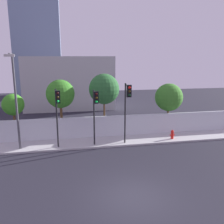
{
  "coord_description": "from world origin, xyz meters",
  "views": [
    {
      "loc": [
        -3.12,
        -10.6,
        6.91
      ],
      "look_at": [
        0.13,
        6.5,
        2.98
      ],
      "focal_mm": 38.78,
      "sensor_mm": 36.0,
      "label": 1
    }
  ],
  "objects": [
    {
      "name": "fire_hydrant",
      "position": [
        5.58,
        7.71,
        0.56
      ],
      "size": [
        0.44,
        0.26,
        0.76
      ],
      "color": "red",
      "rests_on": "sidewalk"
    },
    {
      "name": "ground_plane",
      "position": [
        0.0,
        0.0,
        0.0
      ],
      "size": [
        80.0,
        80.0,
        0.0
      ],
      "primitive_type": "plane",
      "color": "#24232D"
    },
    {
      "name": "roadside_tree_midleft",
      "position": [
        -3.64,
        10.55,
        3.83
      ],
      "size": [
        2.46,
        2.46,
        5.08
      ],
      "color": "brown",
      "rests_on": "ground"
    },
    {
      "name": "traffic_light_right",
      "position": [
        -1.05,
        7.04,
        3.35
      ],
      "size": [
        0.35,
        1.17,
        4.38
      ],
      "color": "black",
      "rests_on": "sidewalk"
    },
    {
      "name": "tower_on_skyline",
      "position": [
        -7.79,
        35.49,
        12.41
      ],
      "size": [
        7.96,
        5.0,
        24.81
      ],
      "primitive_type": "cube",
      "color": "#7184A3",
      "rests_on": "ground"
    },
    {
      "name": "low_building_distant",
      "position": [
        -2.68,
        23.49,
        3.53
      ],
      "size": [
        11.85,
        6.0,
        7.07
      ],
      "primitive_type": "cube",
      "color": "#AFAFAF",
      "rests_on": "ground"
    },
    {
      "name": "roadside_tree_leftmost",
      "position": [
        -7.57,
        10.55,
        3.02
      ],
      "size": [
        1.83,
        1.83,
        3.97
      ],
      "color": "brown",
      "rests_on": "ground"
    },
    {
      "name": "traffic_light_center",
      "position": [
        1.38,
        6.91,
        3.67
      ],
      "size": [
        0.34,
        1.45,
        4.83
      ],
      "color": "black",
      "rests_on": "sidewalk"
    },
    {
      "name": "sidewalk",
      "position": [
        0.0,
        8.2,
        0.07
      ],
      "size": [
        36.0,
        2.4,
        0.15
      ],
      "primitive_type": "cube",
      "color": "#B3B3B3",
      "rests_on": "ground"
    },
    {
      "name": "perimeter_wall",
      "position": [
        0.0,
        9.49,
        1.05
      ],
      "size": [
        36.0,
        0.18,
        1.8
      ],
      "primitive_type": "cube",
      "color": "silver",
      "rests_on": "sidewalk"
    },
    {
      "name": "roadside_tree_midright",
      "position": [
        0.19,
        10.55,
        4.17
      ],
      "size": [
        2.71,
        2.71,
        5.53
      ],
      "color": "brown",
      "rests_on": "ground"
    },
    {
      "name": "roadside_tree_rightmost",
      "position": [
        6.37,
        10.55,
        3.24
      ],
      "size": [
        2.61,
        2.61,
        4.55
      ],
      "color": "brown",
      "rests_on": "ground"
    },
    {
      "name": "street_lamp_curbside",
      "position": [
        -6.71,
        7.42,
        4.35
      ],
      "size": [
        0.65,
        2.4,
        7.04
      ],
      "color": "#4C4C51",
      "rests_on": "sidewalk"
    },
    {
      "name": "traffic_light_left",
      "position": [
        -3.81,
        6.99,
        3.45
      ],
      "size": [
        0.41,
        1.26,
        4.52
      ],
      "color": "black",
      "rests_on": "sidewalk"
    }
  ]
}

